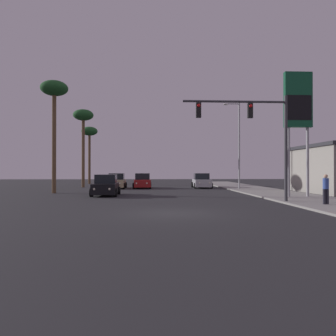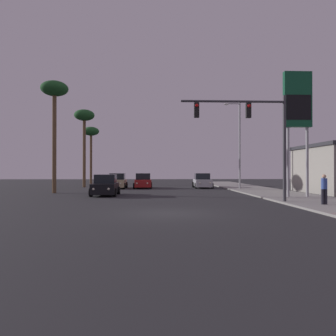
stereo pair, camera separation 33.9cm
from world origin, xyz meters
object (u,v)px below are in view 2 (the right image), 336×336
car_red (143,181)px  palm_tree_mid (84,120)px  car_silver (202,181)px  palm_tree_far (91,134)px  street_lamp (238,141)px  gas_station_sign (298,106)px  pedestrian_on_sidewalk (324,188)px  palm_tree_near (54,96)px  car_black (105,186)px  traffic_light_mast (255,127)px  car_tan (117,182)px

car_red → palm_tree_mid: (-7.07, 2.08, 7.30)m
car_silver → palm_tree_far: palm_tree_far is taller
street_lamp → palm_tree_far: street_lamp is taller
gas_station_sign → street_lamp: bearing=98.5°
palm_tree_mid → pedestrian_on_sidewalk: bearing=-50.2°
palm_tree_near → gas_station_sign: bearing=-17.9°
car_black → car_red: 11.10m
traffic_light_mast → palm_tree_near: bearing=147.6°
car_red → traffic_light_mast: traffic_light_mast is taller
car_tan → palm_tree_mid: bearing=-31.2°
car_silver → gas_station_sign: (4.87, -14.18, 5.86)m
car_silver → palm_tree_near: 18.20m
car_black → car_tan: 10.42m
car_silver → traffic_light_mast: size_ratio=0.67×
car_red → car_tan: (-2.84, -0.38, 0.00)m
traffic_light_mast → palm_tree_mid: bearing=126.8°
car_red → traffic_light_mast: size_ratio=0.67×
traffic_light_mast → palm_tree_far: (-15.79, 29.58, 2.73)m
car_tan → street_lamp: bearing=165.4°
pedestrian_on_sidewalk → car_tan: bearing=125.7°
pedestrian_on_sidewalk → palm_tree_near: size_ratio=0.17×
car_black → car_silver: size_ratio=1.00×
car_tan → pedestrian_on_sidewalk: (13.66, -19.04, 0.27)m
street_lamp → palm_tree_near: bearing=-165.9°
car_red → street_lamp: 11.52m
palm_tree_far → palm_tree_mid: (1.17, -10.00, 0.65)m
street_lamp → gas_station_sign: 10.83m
palm_tree_far → car_red: bearing=-55.7°
pedestrian_on_sidewalk → street_lamp: bearing=92.7°
gas_station_sign → palm_tree_mid: (-18.74, 16.19, 1.44)m
car_tan → car_red: bearing=-173.3°
car_black → palm_tree_mid: (-4.49, 12.88, 7.30)m
car_red → palm_tree_mid: size_ratio=0.47×
car_red → pedestrian_on_sidewalk: bearing=116.8°
traffic_light_mast → car_black: bearing=146.5°
car_silver → pedestrian_on_sidewalk: 19.90m
gas_station_sign → pedestrian_on_sidewalk: size_ratio=5.39×
car_silver → street_lamp: (3.28, -3.57, 4.36)m
car_silver → gas_station_sign: 16.09m
car_black → car_tan: size_ratio=1.00×
palm_tree_near → palm_tree_far: bearing=92.0°
car_tan → pedestrian_on_sidewalk: pedestrian_on_sidewalk is taller
traffic_light_mast → palm_tree_far: bearing=118.1°
car_red → traffic_light_mast: (7.55, -17.50, 3.92)m
palm_tree_far → car_silver: bearing=-38.6°
car_black → palm_tree_far: (-5.66, 22.88, 6.65)m
car_red → palm_tree_far: (-8.24, 12.08, 6.65)m
street_lamp → palm_tree_mid: palm_tree_mid is taller
car_tan → street_lamp: 13.98m
car_red → car_silver: bearing=178.3°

